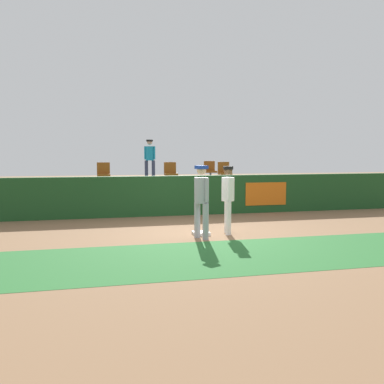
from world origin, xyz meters
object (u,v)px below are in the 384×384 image
at_px(player_runner_visitor, 201,197).
at_px(seat_front_left, 104,173).
at_px(first_base, 201,233).
at_px(seat_front_center, 171,172).
at_px(player_fielder_home, 228,195).
at_px(spectator_hooded, 150,157).
at_px(seat_back_right, 210,170).
at_px(seat_front_right, 224,172).

xyz_separation_m(player_runner_visitor, seat_front_left, (-2.19, 5.34, 0.35)).
distance_m(first_base, seat_front_center, 5.06).
height_order(player_runner_visitor, seat_front_left, player_runner_visitor).
relative_size(player_fielder_home, spectator_hooded, 0.99).
height_order(seat_front_left, seat_back_right, same).
bearing_deg(seat_front_center, seat_back_right, 41.89).
distance_m(player_runner_visitor, seat_front_center, 5.35).
distance_m(player_runner_visitor, seat_front_right, 5.81).
xyz_separation_m(player_fielder_home, seat_back_right, (1.40, 6.69, 0.38)).
bearing_deg(seat_front_center, spectator_hooded, 97.44).
relative_size(seat_front_right, seat_back_right, 1.00).
height_order(first_base, player_fielder_home, player_fielder_home).
xyz_separation_m(seat_front_right, seat_back_right, (-0.05, 1.80, 0.00)).
bearing_deg(seat_front_left, player_runner_visitor, -67.72).
height_order(first_base, player_runner_visitor, player_runner_visitor).
relative_size(seat_front_center, seat_back_right, 1.00).
height_order(first_base, spectator_hooded, spectator_hooded).
xyz_separation_m(player_fielder_home, seat_front_right, (1.46, 4.89, 0.37)).
relative_size(player_fielder_home, seat_front_right, 2.06).
relative_size(seat_front_left, seat_back_right, 1.00).
bearing_deg(seat_front_right, seat_front_left, 180.00).
relative_size(first_base, player_runner_visitor, 0.23).
height_order(first_base, seat_front_right, seat_front_right).
bearing_deg(player_fielder_home, seat_front_left, -136.05).
bearing_deg(spectator_hooded, seat_front_left, 77.33).
bearing_deg(spectator_hooded, player_fielder_home, 119.20).
relative_size(first_base, seat_back_right, 0.48).
distance_m(first_base, player_fielder_home, 1.19).
distance_m(player_fielder_home, seat_front_center, 4.94).
xyz_separation_m(player_fielder_home, seat_front_center, (-0.60, 4.89, 0.38)).
distance_m(seat_front_left, spectator_hooded, 3.59).
height_order(player_runner_visitor, spectator_hooded, spectator_hooded).
xyz_separation_m(seat_front_left, spectator_hooded, (2.02, 2.92, 0.54)).
bearing_deg(seat_front_center, seat_front_right, -0.00).
bearing_deg(seat_front_right, seat_front_center, 180.00).
height_order(player_runner_visitor, seat_back_right, player_runner_visitor).
bearing_deg(spectator_hooded, seat_back_right, 176.89).
bearing_deg(first_base, player_runner_visitor, -103.52).
relative_size(player_fielder_home, seat_front_left, 2.06).
bearing_deg(first_base, seat_front_left, 115.20).
xyz_separation_m(player_fielder_home, spectator_hooded, (-0.99, 7.80, 0.92)).
bearing_deg(seat_front_right, player_fielder_home, -106.61).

